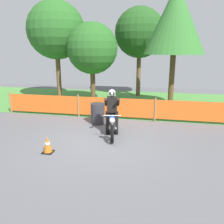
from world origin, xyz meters
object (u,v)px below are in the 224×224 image
Objects in this scene: motorcycle_lead at (112,124)px; spare_drum at (98,114)px; traffic_cone at (48,145)px; rider_lead at (112,109)px.

spare_drum is (-0.89, 1.32, -0.02)m from motorcycle_lead.
traffic_cone is 0.60× the size of spare_drum.
rider_lead is at bearing 52.10° from traffic_cone.
motorcycle_lead is 1.18× the size of rider_lead.
traffic_cone is at bearing -103.37° from spare_drum.
traffic_cone is (-1.59, -2.05, -0.69)m from rider_lead.
rider_lead reaches higher than spare_drum.
motorcycle_lead reaches higher than spare_drum.
rider_lead is 1.92× the size of spare_drum.
rider_lead is at bearing -179.49° from motorcycle_lead.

